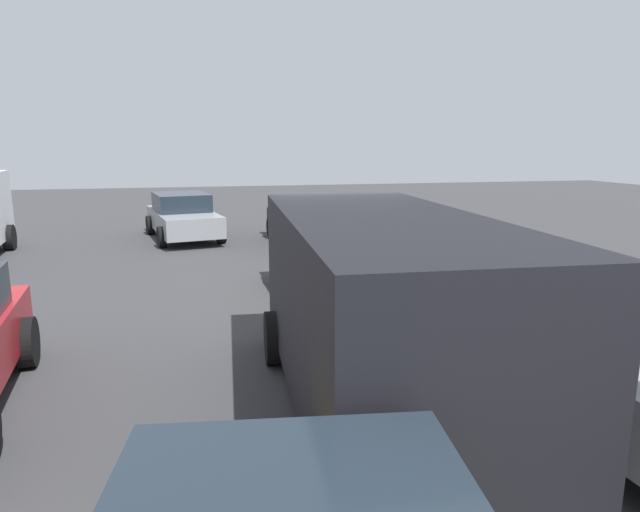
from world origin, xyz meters
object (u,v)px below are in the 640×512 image
Objects in this scene: art_car_decorated at (334,263)px; parked_sedan_far_left at (183,216)px; parked_sedan_row_back_center at (312,220)px; parked_van_behind_right at (381,304)px.

art_car_decorated is 1.00× the size of parked_sedan_far_left.
art_car_decorated is 6.15m from parked_sedan_row_back_center.
parked_sedan_far_left is (12.21, 2.30, -0.52)m from parked_van_behind_right.
art_car_decorated is 0.87× the size of parked_van_behind_right.
art_car_decorated reaches higher than parked_sedan_far_left.
parked_van_behind_right is 1.15× the size of parked_sedan_far_left.
parked_van_behind_right is (-4.32, 0.61, 0.50)m from art_car_decorated.
art_car_decorated is at bearing 9.12° from parked_sedan_far_left.
parked_van_behind_right is 1.22× the size of parked_sedan_row_back_center.
parked_sedan_row_back_center is 4.19m from parked_sedan_far_left.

